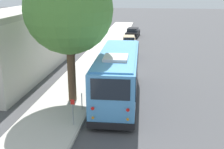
{
  "coord_description": "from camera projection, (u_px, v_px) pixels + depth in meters",
  "views": [
    {
      "loc": [
        -18.46,
        -1.81,
        7.45
      ],
      "look_at": [
        0.66,
        0.8,
        1.3
      ],
      "focal_mm": 45.0,
      "sensor_mm": 36.0,
      "label": 1
    }
  ],
  "objects": [
    {
      "name": "street_tree",
      "position": [
        69.0,
        3.0,
        16.94
      ],
      "size": [
        5.46,
        5.46,
        9.46
      ],
      "color": "brown",
      "rests_on": "sidewalk_slab"
    },
    {
      "name": "parked_sedan_blue",
      "position": [
        128.0,
        53.0,
        29.88
      ],
      "size": [
        4.21,
        1.89,
        1.26
      ],
      "rotation": [
        0.0,
        0.0,
        -0.06
      ],
      "color": "navy",
      "rests_on": "ground"
    },
    {
      "name": "sign_post_far",
      "position": [
        82.0,
        101.0,
        17.1
      ],
      "size": [
        0.06,
        0.06,
        1.08
      ],
      "color": "gray",
      "rests_on": "sidewalk_slab"
    },
    {
      "name": "ground_plane",
      "position": [
        122.0,
        95.0,
        19.92
      ],
      "size": [
        160.0,
        160.0,
        0.0
      ],
      "primitive_type": "plane",
      "color": "#474749"
    },
    {
      "name": "parked_sedan_black",
      "position": [
        133.0,
        33.0,
        42.45
      ],
      "size": [
        4.42,
        2.06,
        1.33
      ],
      "rotation": [
        0.0,
        0.0,
        -0.08
      ],
      "color": "black",
      "rests_on": "ground"
    },
    {
      "name": "sign_post_near",
      "position": [
        73.0,
        112.0,
        15.14
      ],
      "size": [
        0.06,
        0.22,
        1.49
      ],
      "color": "gray",
      "rests_on": "sidewalk_slab"
    },
    {
      "name": "sidewalk_slab",
      "position": [
        72.0,
        92.0,
        20.37
      ],
      "size": [
        80.0,
        3.59,
        0.15
      ],
      "primitive_type": "cube",
      "color": "beige",
      "rests_on": "ground"
    },
    {
      "name": "shuttle_bus",
      "position": [
        118.0,
        74.0,
        18.66
      ],
      "size": [
        9.61,
        3.02,
        3.44
      ],
      "rotation": [
        0.0,
        0.0,
        0.03
      ],
      "color": "#4C93D1",
      "rests_on": "ground"
    },
    {
      "name": "parked_sedan_tan",
      "position": [
        129.0,
        41.0,
        36.11
      ],
      "size": [
        4.72,
        1.96,
        1.27
      ],
      "rotation": [
        0.0,
        0.0,
        0.07
      ],
      "color": "tan",
      "rests_on": "ground"
    },
    {
      "name": "curb_strip",
      "position": [
        97.0,
        93.0,
        20.13
      ],
      "size": [
        80.0,
        0.14,
        0.15
      ],
      "primitive_type": "cube",
      "color": "#AAA69D",
      "rests_on": "ground"
    },
    {
      "name": "fire_hydrant",
      "position": [
        104.0,
        64.0,
        25.81
      ],
      "size": [
        0.22,
        0.22,
        0.81
      ],
      "color": "red",
      "rests_on": "sidewalk_slab"
    },
    {
      "name": "building_backdrop",
      "position": [
        20.0,
        40.0,
        25.81
      ],
      "size": [
        18.61,
        6.49,
        5.59
      ],
      "color": "beige",
      "rests_on": "ground"
    }
  ]
}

